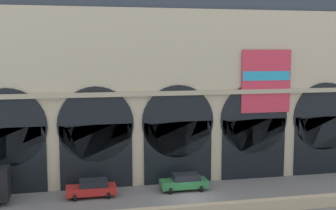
{
  "coord_description": "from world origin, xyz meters",
  "views": [
    {
      "loc": [
        -10.31,
        -37.01,
        13.04
      ],
      "look_at": [
        -0.99,
        5.0,
        7.78
      ],
      "focal_mm": 48.18,
      "sensor_mm": 36.0,
      "label": 1
    }
  ],
  "objects": [
    {
      "name": "ground_plane",
      "position": [
        0.0,
        0.0,
        0.0
      ],
      "size": [
        200.0,
        200.0,
        0.0
      ],
      "primitive_type": "plane",
      "color": "slate"
    },
    {
      "name": "quay_parapet_wall",
      "position": [
        0.0,
        -4.22,
        0.49
      ],
      "size": [
        90.0,
        0.7,
        0.97
      ],
      "primitive_type": "cube",
      "color": "#BCAD8C",
      "rests_on": "ground"
    },
    {
      "name": "station_building",
      "position": [
        0.03,
        7.27,
        9.88
      ],
      "size": [
        49.03,
        4.98,
        20.36
      ],
      "color": "beige",
      "rests_on": "ground"
    },
    {
      "name": "car_midwest",
      "position": [
        -8.52,
        2.48,
        0.8
      ],
      "size": [
        4.4,
        2.22,
        1.55
      ],
      "color": "red",
      "rests_on": "ground"
    },
    {
      "name": "car_center",
      "position": [
        0.03,
        2.57,
        0.8
      ],
      "size": [
        4.4,
        2.22,
        1.55
      ],
      "color": "#2D7A42",
      "rests_on": "ground"
    }
  ]
}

